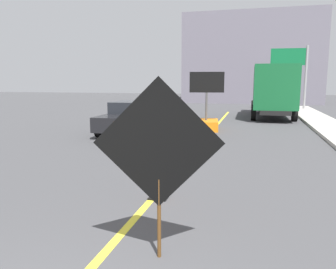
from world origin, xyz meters
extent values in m
cube|color=yellow|center=(0.00, 6.00, 0.00)|extent=(0.14, 36.00, 0.01)
cylinder|color=#593819|center=(0.74, 2.68, 0.53)|extent=(0.05, 0.05, 1.05)
cube|color=orange|center=(0.74, 2.68, 1.52)|extent=(1.53, 0.35, 1.56)
cube|color=black|center=(0.74, 2.66, 1.52)|extent=(1.60, 0.35, 1.63)
cube|color=black|center=(0.73, 2.70, 1.52)|extent=(0.28, 0.07, 0.52)
cube|color=orange|center=(-0.32, 14.42, 0.23)|extent=(1.32, 1.93, 0.45)
cylinder|color=#4C4C4C|center=(-0.32, 14.42, 1.10)|extent=(0.10, 0.10, 1.30)
cube|color=black|center=(-0.32, 14.42, 2.23)|extent=(1.60, 0.29, 0.95)
sphere|color=yellow|center=(0.22, 14.54, 2.23)|extent=(0.09, 0.09, 0.09)
sphere|color=yellow|center=(-0.08, 14.50, 2.23)|extent=(0.09, 0.09, 0.09)
sphere|color=yellow|center=(-0.37, 14.46, 2.23)|extent=(0.09, 0.09, 0.09)
sphere|color=yellow|center=(-0.67, 14.42, 2.23)|extent=(0.09, 0.09, 0.09)
sphere|color=yellow|center=(-0.84, 14.40, 2.41)|extent=(0.09, 0.09, 0.09)
sphere|color=yellow|center=(-0.84, 14.40, 2.04)|extent=(0.09, 0.09, 0.09)
cube|color=black|center=(2.95, 21.21, 0.57)|extent=(1.73, 7.50, 0.25)
cube|color=silver|center=(2.92, 23.91, 1.65)|extent=(2.39, 2.12, 1.90)
cube|color=#14592D|center=(2.96, 20.07, 1.95)|extent=(2.42, 5.12, 2.49)
cylinder|color=black|center=(1.79, 23.75, 0.45)|extent=(0.29, 0.90, 0.90)
cylinder|color=black|center=(4.05, 23.77, 0.45)|extent=(0.29, 0.90, 0.90)
cylinder|color=black|center=(1.83, 18.96, 0.45)|extent=(0.29, 0.90, 0.90)
cylinder|color=black|center=(4.10, 18.98, 0.45)|extent=(0.29, 0.90, 0.90)
cube|color=black|center=(-3.35, 12.67, 0.58)|extent=(2.07, 4.50, 0.60)
cube|color=black|center=(-3.35, 12.90, 1.13)|extent=(1.77, 2.05, 0.50)
cylinder|color=black|center=(-2.37, 11.23, 0.33)|extent=(0.24, 0.67, 0.66)
cylinder|color=black|center=(-4.24, 11.18, 0.33)|extent=(0.24, 0.67, 0.66)
cylinder|color=black|center=(-2.45, 14.17, 0.33)|extent=(0.24, 0.67, 0.66)
cylinder|color=black|center=(-4.32, 14.12, 0.33)|extent=(0.24, 0.67, 0.66)
cylinder|color=gray|center=(5.65, 27.01, 2.50)|extent=(0.18, 0.18, 5.00)
cube|color=#0F6033|center=(4.25, 26.93, 4.15)|extent=(2.60, 0.20, 1.30)
cube|color=white|center=(4.25, 26.97, 4.15)|extent=(1.82, 0.11, 0.18)
cube|color=slate|center=(1.37, 37.98, 4.60)|extent=(14.03, 9.16, 9.19)
cube|color=black|center=(0.11, 4.82, 0.01)|extent=(0.36, 0.36, 0.03)
cone|color=#EA5B0C|center=(0.11, 4.82, 0.33)|extent=(0.28, 0.28, 0.61)
cylinder|color=white|center=(0.11, 4.82, 0.36)|extent=(0.19, 0.19, 0.08)
cube|color=black|center=(-0.24, 8.04, 0.01)|extent=(0.36, 0.36, 0.03)
cone|color=orange|center=(-0.24, 8.04, 0.33)|extent=(0.28, 0.28, 0.59)
cylinder|color=white|center=(-0.24, 8.04, 0.36)|extent=(0.19, 0.19, 0.08)
cube|color=black|center=(-0.38, 11.56, 0.01)|extent=(0.36, 0.36, 0.03)
cone|color=orange|center=(-0.38, 11.56, 0.35)|extent=(0.28, 0.28, 0.64)
cylinder|color=white|center=(-0.38, 11.56, 0.38)|extent=(0.19, 0.19, 0.08)
camera|label=1|loc=(1.86, -1.23, 2.27)|focal=35.78mm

